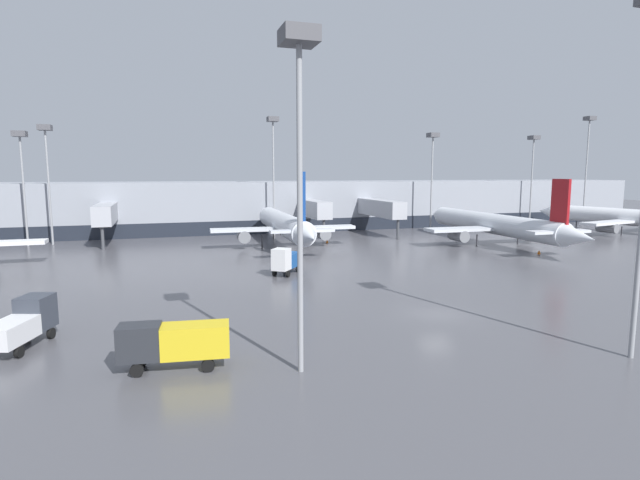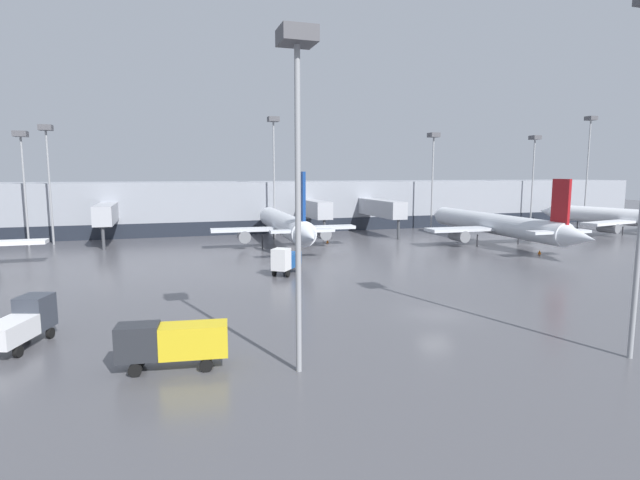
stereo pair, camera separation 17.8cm
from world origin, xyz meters
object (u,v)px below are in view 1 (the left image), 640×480
object	(u,v)px
parked_jet_0	(495,224)
apron_light_mast_2	(21,155)
apron_light_mast_0	(299,104)
service_truck_2	(24,322)
apron_light_mast_1	(533,155)
parked_jet_2	(284,225)
traffic_cone_0	(539,252)
service_truck_0	(286,260)
apron_light_mast_6	(433,154)
apron_light_mast_5	(46,150)
traffic_cone_1	(327,240)
apron_light_mast_3	(588,142)
apron_light_mast_4	(273,143)
parked_jet_3	(632,218)
service_truck_1	(174,341)

from	to	relation	value
parked_jet_0	apron_light_mast_2	xyz separation A→B (m)	(-66.03, 19.74, 10.20)
apron_light_mast_0	parked_jet_0	bearing A→B (deg)	42.71
service_truck_2	apron_light_mast_1	world-z (taller)	apron_light_mast_1
parked_jet_0	parked_jet_2	distance (m)	31.33
traffic_cone_0	apron_light_mast_0	size ratio (longest dim) A/B	0.03
traffic_cone_0	apron_light_mast_2	size ratio (longest dim) A/B	0.03
service_truck_0	service_truck_2	distance (m)	26.36
service_truck_2	apron_light_mast_2	xyz separation A→B (m)	(-10.38, 48.18, 11.71)
apron_light_mast_6	apron_light_mast_5	bearing A→B (deg)	179.29
traffic_cone_1	apron_light_mast_2	xyz separation A→B (m)	(-42.80, 10.30, 12.85)
apron_light_mast_2	apron_light_mast_6	size ratio (longest dim) A/B	0.93
traffic_cone_0	apron_light_mast_6	bearing A→B (deg)	89.17
service_truck_2	apron_light_mast_6	distance (m)	74.83
service_truck_2	traffic_cone_1	xyz separation A→B (m)	(32.41, 37.88, -1.14)
service_truck_2	apron_light_mast_1	distance (m)	95.68
parked_jet_0	traffic_cone_0	size ratio (longest dim) A/B	67.38
traffic_cone_1	traffic_cone_0	bearing A→B (deg)	-38.64
service_truck_2	apron_light_mast_3	xyz separation A→B (m)	(91.70, 47.62, 15.40)
parked_jet_0	service_truck_0	xyz separation A→B (m)	(-35.04, -12.00, -1.47)
service_truck_2	traffic_cone_0	bearing A→B (deg)	-52.23
parked_jet_2	apron_light_mast_5	size ratio (longest dim) A/B	1.96
apron_light_mast_2	apron_light_mast_4	bearing A→B (deg)	2.50
traffic_cone_1	apron_light_mast_3	world-z (taller)	apron_light_mast_3
parked_jet_2	parked_jet_3	size ratio (longest dim) A/B	0.94
traffic_cone_0	apron_light_mast_5	bearing A→B (deg)	154.95
parked_jet_2	service_truck_0	xyz separation A→B (m)	(-4.47, -18.87, -1.74)
service_truck_2	apron_light_mast_5	world-z (taller)	apron_light_mast_5
apron_light_mast_2	apron_light_mast_4	size ratio (longest dim) A/B	0.83
apron_light_mast_5	traffic_cone_0	bearing A→B (deg)	-25.05
apron_light_mast_2	apron_light_mast_5	world-z (taller)	apron_light_mast_5
service_truck_2	parked_jet_2	bearing A→B (deg)	-16.69
parked_jet_0	apron_light_mast_6	world-z (taller)	apron_light_mast_6
service_truck_1	traffic_cone_0	world-z (taller)	service_truck_1
service_truck_1	apron_light_mast_5	size ratio (longest dim) A/B	0.34
service_truck_2	apron_light_mast_4	xyz separation A→B (m)	(26.82, 49.80, 14.05)
apron_light_mast_1	apron_light_mast_4	size ratio (longest dim) A/B	0.91
service_truck_0	apron_light_mast_0	xyz separation A→B (m)	(-5.49, -25.41, 12.47)
apron_light_mast_1	parked_jet_2	bearing A→B (deg)	-164.97
parked_jet_2	service_truck_2	bearing A→B (deg)	147.24
apron_light_mast_4	apron_light_mast_6	world-z (taller)	apron_light_mast_4
service_truck_2	apron_light_mast_2	world-z (taller)	apron_light_mast_2
parked_jet_2	apron_light_mast_2	size ratio (longest dim) A/B	2.07
parked_jet_2	apron_light_mast_4	bearing A→B (deg)	-4.21
service_truck_0	apron_light_mast_1	xyz separation A→B (m)	(59.85, 33.74, 12.73)
service_truck_1	apron_light_mast_1	xyz separation A→B (m)	(71.77, 56.77, 12.72)
apron_light_mast_3	service_truck_1	bearing A→B (deg)	-146.85
service_truck_0	apron_light_mast_0	bearing A→B (deg)	24.74
service_truck_1	traffic_cone_1	xyz separation A→B (m)	(23.72, 44.47, -1.19)
apron_light_mast_0	apron_light_mast_5	xyz separation A→B (m)	(-22.32, 57.62, -0.10)
traffic_cone_1	apron_light_mast_4	size ratio (longest dim) A/B	0.04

